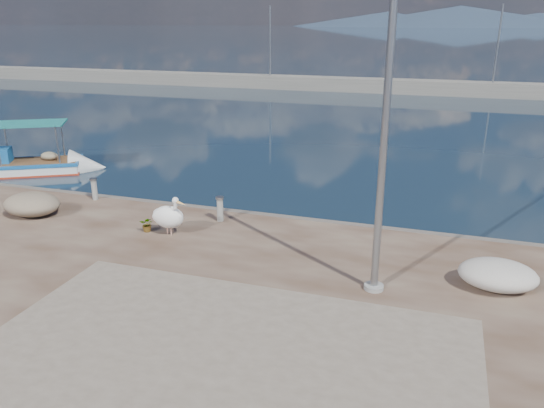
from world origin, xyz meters
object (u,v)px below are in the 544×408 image
(pelican, at_px, (169,216))
(bollard_near, at_px, (220,208))
(lamp_post, at_px, (384,144))
(boat_left, at_px, (34,168))

(pelican, height_order, bollard_near, pelican)
(lamp_post, bearing_deg, boat_left, 155.76)
(pelican, bearing_deg, lamp_post, 4.05)
(lamp_post, height_order, bollard_near, lamp_post)
(bollard_near, bearing_deg, pelican, -122.49)
(boat_left, relative_size, bollard_near, 7.11)
(boat_left, bearing_deg, lamp_post, -53.96)
(boat_left, relative_size, lamp_post, 0.77)
(boat_left, xyz_separation_m, lamp_post, (15.44, -6.95, 3.60))
(pelican, height_order, lamp_post, lamp_post)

